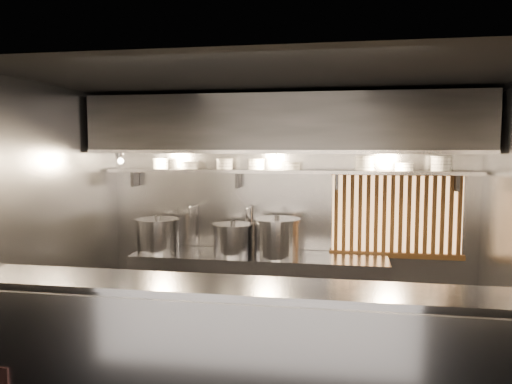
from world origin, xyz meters
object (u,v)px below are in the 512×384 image
(stock_pot_left, at_px, (158,235))
(stock_pot_right, at_px, (277,237))
(heat_lamp, at_px, (119,156))
(pendant_bulb, at_px, (276,165))
(stock_pot_mid, at_px, (233,239))

(stock_pot_left, distance_m, stock_pot_right, 1.48)
(heat_lamp, relative_size, pendant_bulb, 1.87)
(pendant_bulb, bearing_deg, stock_pot_left, -178.01)
(pendant_bulb, xyz_separation_m, stock_pot_left, (-1.45, -0.05, -0.86))
(heat_lamp, distance_m, stock_pot_mid, 1.65)
(pendant_bulb, height_order, stock_pot_left, pendant_bulb)
(stock_pot_mid, bearing_deg, stock_pot_right, -3.55)
(heat_lamp, distance_m, pendant_bulb, 1.83)
(stock_pot_left, xyz_separation_m, stock_pot_right, (1.48, -0.06, 0.02))
(stock_pot_mid, bearing_deg, pendant_bulb, 8.66)
(heat_lamp, bearing_deg, stock_pot_mid, 11.91)
(pendant_bulb, distance_m, stock_pot_right, 0.84)
(stock_pot_mid, distance_m, stock_pot_right, 0.53)
(heat_lamp, xyz_separation_m, stock_pot_right, (1.82, 0.24, -0.94))
(stock_pot_left, relative_size, stock_pot_right, 1.04)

